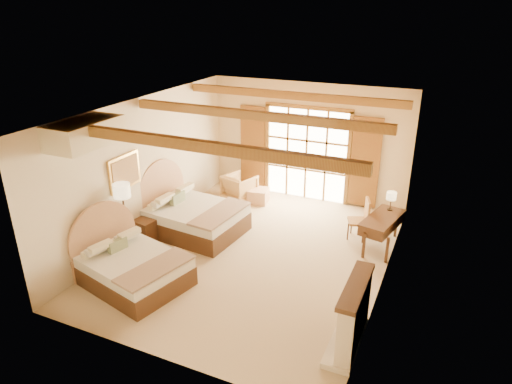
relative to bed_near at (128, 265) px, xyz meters
The scene contains 19 objects.
floor 2.72m from the bed_near, 48.35° to the left, with size 7.00×7.00×0.00m, color tan.
wall_back 5.92m from the bed_near, 72.00° to the left, with size 5.50×5.50×0.00m, color beige.
wall_left 2.54m from the bed_near, 115.46° to the left, with size 7.00×7.00×0.00m, color beige.
wall_right 5.11m from the bed_near, 23.91° to the left, with size 7.00×7.00×0.00m, color beige.
ceiling 3.89m from the bed_near, 48.35° to the left, with size 7.00×7.00×0.00m, color #B26F35.
ceiling_beams 3.81m from the bed_near, 48.35° to the left, with size 5.39×4.60×0.18m, color olive, non-canonical shape.
french_doors 5.80m from the bed_near, 71.82° to the left, with size 3.95×0.08×2.60m.
fireplace 4.39m from the bed_near, ahead, with size 0.46×1.40×1.16m.
painting 2.07m from the bed_near, 125.82° to the left, with size 0.06×0.95×0.75m.
canopy_valance 2.63m from the bed_near, behind, with size 0.70×1.40×0.45m, color #FBF2C3.
bed_near is the anchor object (origin of this frame).
bed_far 2.37m from the bed_near, 91.87° to the left, with size 2.32×1.84×1.43m.
nightstand 1.68m from the bed_near, 115.08° to the left, with size 0.45×0.45×0.54m, color #472418.
floor_lamp 1.51m from the bed_near, 129.05° to the left, with size 0.35×0.35×1.65m.
armchair 4.56m from the bed_near, 87.68° to the left, with size 0.77×0.80×0.72m, color #B4874B.
ottoman 4.67m from the bed_near, 80.91° to the left, with size 0.52×0.52×0.38m, color tan.
desk 5.47m from the bed_near, 39.17° to the left, with size 0.87×1.46×0.74m.
desk_chair 5.19m from the bed_near, 44.52° to the left, with size 0.57×0.56×0.98m.
desk_lamp 5.86m from the bed_near, 42.06° to the left, with size 0.22×0.22×0.44m.
Camera 1 is at (3.61, -7.94, 5.11)m, focal length 32.00 mm.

